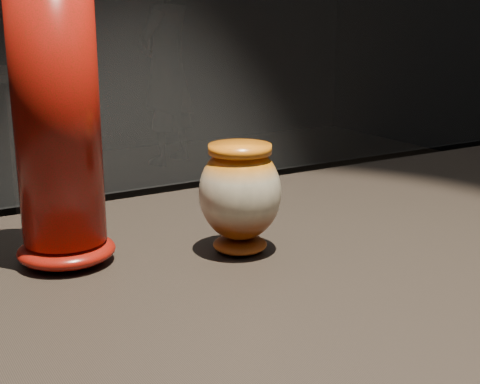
# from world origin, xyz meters

# --- Properties ---
(main_vase) EXTENTS (0.13, 0.13, 0.16)m
(main_vase) POSITION_xyz_m (-0.15, 0.05, 0.99)
(main_vase) COLOR #6D2A09
(main_vase) RESTS_ON display_plinth
(tall_vase) EXTENTS (0.14, 0.14, 0.42)m
(tall_vase) POSITION_xyz_m (-0.38, 0.14, 1.10)
(tall_vase) COLOR #A60C0B
(tall_vase) RESTS_ON display_plinth
(visitor) EXTENTS (0.70, 0.62, 1.60)m
(visitor) POSITION_xyz_m (1.68, 4.28, 0.80)
(visitor) COLOR black
(visitor) RESTS_ON ground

